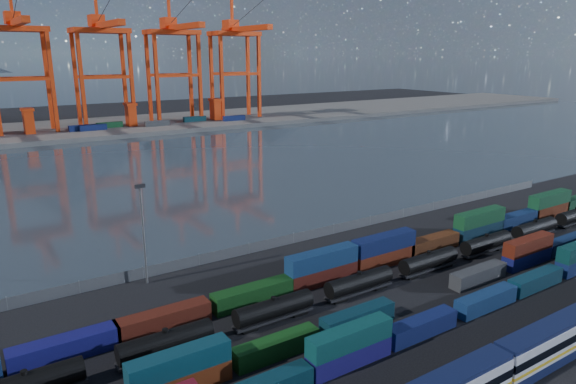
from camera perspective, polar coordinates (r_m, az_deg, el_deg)
ground at (r=81.64m, az=11.84°, el=-11.45°), size 700.00×700.00×0.00m
harbor_water at (r=168.37m, az=-14.11°, el=2.30°), size 700.00×700.00×0.00m
far_quay at (r=268.35m, az=-21.68°, el=6.56°), size 700.00×70.00×2.00m
passenger_train at (r=73.65m, az=28.52°, el=-13.81°), size 77.55×3.16×5.41m
container_row_south at (r=77.99m, az=19.14°, el=-11.67°), size 139.66×2.34×4.98m
container_row_mid at (r=69.92m, az=5.09°, el=-14.28°), size 140.86×2.34×4.99m
container_row_north at (r=94.76m, az=12.27°, el=-6.23°), size 142.19×2.62×5.58m
tanker_string at (r=81.11m, az=7.91°, el=-9.97°), size 136.24×2.63×3.76m
waterfront_fence at (r=101.10m, az=0.62°, el=-5.18°), size 160.12×0.12×2.20m
yard_light_mast at (r=84.44m, az=-15.79°, el=-3.97°), size 1.60×0.40×16.60m
gantry_cranes at (r=258.04m, az=-23.91°, el=14.99°), size 200.74×49.41×66.91m
quay_containers at (r=251.89m, az=-23.48°, el=6.41°), size 172.58×10.99×2.60m
straddle_carriers at (r=257.31m, az=-21.90°, el=7.75°), size 140.00×7.00×11.10m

